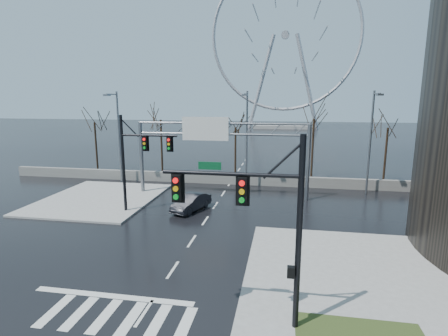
% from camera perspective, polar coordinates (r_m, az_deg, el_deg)
% --- Properties ---
extents(ground, '(260.00, 260.00, 0.00)m').
position_cam_1_polar(ground, '(20.21, -8.36, -16.12)').
color(ground, black).
rests_on(ground, ground).
extents(sidewalk_right_ext, '(12.00, 10.00, 0.15)m').
position_cam_1_polar(sidewalk_right_ext, '(21.50, 20.76, -14.79)').
color(sidewalk_right_ext, gray).
rests_on(sidewalk_right_ext, ground).
extents(sidewalk_far, '(10.00, 12.00, 0.15)m').
position_cam_1_polar(sidewalk_far, '(34.76, -19.56, -4.72)').
color(sidewalk_far, gray).
rests_on(sidewalk_far, ground).
extents(barrier_wall, '(52.00, 0.50, 1.10)m').
position_cam_1_polar(barrier_wall, '(38.45, 0.91, -1.82)').
color(barrier_wall, slate).
rests_on(barrier_wall, ground).
extents(signal_mast_near, '(5.52, 0.41, 8.00)m').
position_cam_1_polar(signal_mast_near, '(13.69, 6.55, -7.48)').
color(signal_mast_near, black).
rests_on(signal_mast_near, ground).
extents(signal_mast_far, '(4.72, 0.41, 8.00)m').
position_cam_1_polar(signal_mast_far, '(28.81, -14.21, 2.09)').
color(signal_mast_far, black).
rests_on(signal_mast_far, ground).
extents(sign_gantry, '(16.36, 0.40, 7.60)m').
position_cam_1_polar(sign_gantry, '(32.80, -1.09, 4.13)').
color(sign_gantry, slate).
rests_on(sign_gantry, ground).
extents(streetlight_left, '(0.50, 2.55, 10.00)m').
position_cam_1_polar(streetlight_left, '(39.56, -17.03, 5.89)').
color(streetlight_left, slate).
rests_on(streetlight_left, ground).
extents(streetlight_mid, '(0.50, 2.55, 10.00)m').
position_cam_1_polar(streetlight_mid, '(35.52, 3.68, 5.80)').
color(streetlight_mid, slate).
rests_on(streetlight_mid, ground).
extents(streetlight_right, '(0.50, 2.55, 10.00)m').
position_cam_1_polar(streetlight_right, '(36.25, 22.96, 5.05)').
color(streetlight_right, slate).
rests_on(streetlight_right, ground).
extents(tree_far_left, '(3.50, 3.50, 7.00)m').
position_cam_1_polar(tree_far_left, '(47.56, -20.34, 6.13)').
color(tree_far_left, black).
rests_on(tree_far_left, ground).
extents(tree_left, '(3.75, 3.75, 7.50)m').
position_cam_1_polar(tree_left, '(43.25, -10.27, 6.74)').
color(tree_left, black).
rests_on(tree_left, ground).
extents(tree_center, '(3.25, 3.25, 6.50)m').
position_cam_1_polar(tree_center, '(42.10, 1.89, 5.70)').
color(tree_center, black).
rests_on(tree_center, ground).
extents(tree_right, '(3.90, 3.90, 7.80)m').
position_cam_1_polar(tree_right, '(40.73, 14.43, 6.64)').
color(tree_right, black).
rests_on(tree_right, ground).
extents(tree_far_right, '(3.40, 3.40, 6.80)m').
position_cam_1_polar(tree_far_right, '(42.66, 25.13, 5.04)').
color(tree_far_right, black).
rests_on(tree_far_right, ground).
extents(ferris_wheel, '(45.00, 6.00, 50.91)m').
position_cam_1_polar(ferris_wheel, '(113.26, 9.94, 19.68)').
color(ferris_wheel, gray).
rests_on(ferris_wheel, ground).
extents(car, '(2.80, 4.45, 1.38)m').
position_cam_1_polar(car, '(29.59, -5.38, -5.61)').
color(car, black).
rests_on(car, ground).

